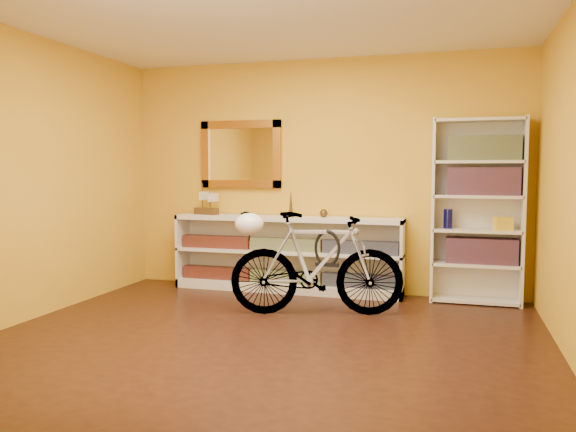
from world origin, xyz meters
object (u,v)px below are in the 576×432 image
(bookcase, at_px, (477,211))
(bicycle, at_px, (317,264))
(console_unit, at_px, (286,254))
(helmet, at_px, (249,224))

(bookcase, relative_size, bicycle, 1.14)
(console_unit, height_order, bookcase, bookcase)
(console_unit, relative_size, bicycle, 1.56)
(bookcase, bearing_deg, bicycle, -147.18)
(console_unit, bearing_deg, helmet, -92.46)
(bicycle, height_order, helmet, bicycle)
(console_unit, bearing_deg, bookcase, 0.71)
(bookcase, distance_m, bicycle, 1.79)
(console_unit, relative_size, bookcase, 1.37)
(console_unit, bearing_deg, bicycle, -57.99)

